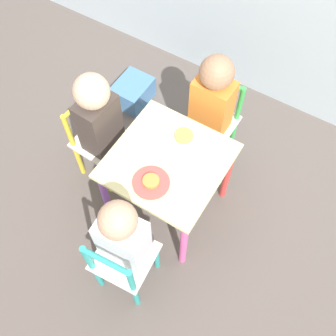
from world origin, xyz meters
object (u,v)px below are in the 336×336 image
object	(u,v)px
kids_table	(168,169)
chair_green	(212,123)
chair_teal	(123,262)
chair_yellow	(99,141)
child_front	(126,237)
child_back	(211,106)
plate_back	(184,137)
storage_bin	(133,92)
plate_front	(151,182)
child_left	(102,123)

from	to	relation	value
kids_table	chair_green	xyz separation A→B (m)	(0.01, 0.46, -0.14)
chair_teal	chair_yellow	size ratio (longest dim) A/B	1.00
child_front	child_back	bearing A→B (deg)	-92.96
kids_table	plate_back	size ratio (longest dim) A/B	2.65
plate_back	storage_bin	bearing A→B (deg)	146.41
chair_teal	storage_bin	xyz separation A→B (m)	(-0.65, 1.01, -0.19)
child_back	storage_bin	xyz separation A→B (m)	(-0.62, 0.15, -0.40)
chair_teal	plate_front	size ratio (longest dim) A/B	3.17
plate_front	chair_yellow	bearing A→B (deg)	159.94
kids_table	chair_yellow	distance (m)	0.48
chair_yellow	storage_bin	xyz separation A→B (m)	(-0.15, 0.52, -0.19)
kids_table	chair_teal	distance (m)	0.48
child_back	storage_bin	size ratio (longest dim) A/B	3.17
plate_front	child_back	bearing A→B (deg)	89.18
kids_table	plate_back	distance (m)	0.17
child_front	storage_bin	xyz separation A→B (m)	(-0.64, 0.95, -0.37)
child_front	plate_back	distance (m)	0.55
kids_table	child_left	world-z (taller)	child_left
kids_table	plate_front	xyz separation A→B (m)	(-0.00, -0.14, 0.10)
chair_yellow	plate_back	size ratio (longest dim) A/B	2.72
chair_teal	plate_back	size ratio (longest dim) A/B	2.72
chair_yellow	kids_table	bearing A→B (deg)	-90.00
kids_table	plate_front	world-z (taller)	plate_front
chair_yellow	chair_teal	bearing A→B (deg)	-131.07
chair_green	child_back	xyz separation A→B (m)	(-0.00, -0.06, 0.21)
kids_table	chair_green	distance (m)	0.48
chair_green	plate_back	world-z (taller)	chair_green
chair_green	storage_bin	xyz separation A→B (m)	(-0.62, 0.09, -0.19)
child_back	plate_back	size ratio (longest dim) A/B	3.97
chair_green	chair_teal	bearing A→B (deg)	-87.05
chair_teal	kids_table	bearing A→B (deg)	-90.00
chair_teal	child_back	world-z (taller)	child_back
child_back	plate_front	bearing A→B (deg)	-89.71
child_left	plate_front	size ratio (longest dim) A/B	4.62
child_back	child_front	distance (m)	0.80
child_back	storage_bin	distance (m)	0.75
child_front	storage_bin	bearing A→B (deg)	-60.65
plate_back	kids_table	bearing A→B (deg)	-90.00
chair_teal	plate_front	distance (m)	0.40
chair_green	child_front	bearing A→B (deg)	-87.26
child_front	plate_front	distance (m)	0.26
chair_green	plate_front	xyz separation A→B (m)	(-0.01, -0.61, 0.24)
kids_table	chair_teal	bearing A→B (deg)	-85.21
child_left	storage_bin	size ratio (longest dim) A/B	3.17
child_back	child_left	bearing A→B (deg)	-135.99
kids_table	child_front	xyz separation A→B (m)	(0.03, -0.40, 0.04)
chair_green	child_left	distance (m)	0.64
kids_table	chair_green	world-z (taller)	chair_green
child_back	chair_yellow	bearing A→B (deg)	-140.09
kids_table	storage_bin	world-z (taller)	kids_table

